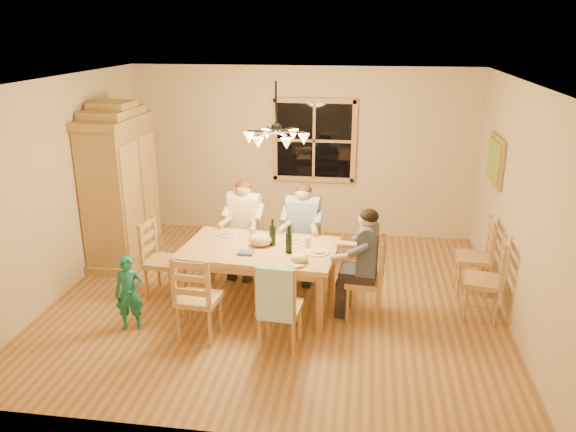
% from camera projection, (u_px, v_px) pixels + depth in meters
% --- Properties ---
extents(floor, '(5.50, 5.50, 0.00)m').
position_uv_depth(floor, '(277.00, 299.00, 7.10)').
color(floor, brown).
rests_on(floor, ground).
extents(ceiling, '(5.50, 5.00, 0.02)m').
position_uv_depth(ceiling, '(276.00, 81.00, 6.23)').
color(ceiling, white).
rests_on(ceiling, wall_back).
extents(wall_back, '(5.50, 0.02, 2.70)m').
position_uv_depth(wall_back, '(302.00, 152.00, 9.01)').
color(wall_back, '#CDB491').
rests_on(wall_back, floor).
extents(wall_left, '(0.02, 5.00, 2.70)m').
position_uv_depth(wall_left, '(61.00, 188.00, 7.03)').
color(wall_left, '#CDB491').
rests_on(wall_left, floor).
extents(wall_right, '(0.02, 5.00, 2.70)m').
position_uv_depth(wall_right, '(518.00, 207.00, 6.29)').
color(wall_right, '#CDB491').
rests_on(wall_right, floor).
extents(window, '(1.30, 0.06, 1.30)m').
position_uv_depth(window, '(314.00, 141.00, 8.88)').
color(window, black).
rests_on(window, wall_back).
extents(painting, '(0.06, 0.78, 0.64)m').
position_uv_depth(painting, '(496.00, 161.00, 7.34)').
color(painting, olive).
rests_on(painting, wall_right).
extents(chandelier, '(0.77, 0.68, 0.71)m').
position_uv_depth(chandelier, '(276.00, 136.00, 6.43)').
color(chandelier, black).
rests_on(chandelier, ceiling).
extents(armoire, '(0.66, 1.40, 2.30)m').
position_uv_depth(armoire, '(121.00, 189.00, 8.02)').
color(armoire, olive).
rests_on(armoire, floor).
extents(dining_table, '(1.91, 1.26, 0.76)m').
position_uv_depth(dining_table, '(260.00, 255.00, 6.76)').
color(dining_table, tan).
rests_on(dining_table, floor).
extents(chair_far_left, '(0.47, 0.45, 0.99)m').
position_uv_depth(chair_far_left, '(245.00, 252.00, 7.76)').
color(chair_far_left, '#AD804C').
rests_on(chair_far_left, floor).
extents(chair_far_right, '(0.47, 0.45, 0.99)m').
position_uv_depth(chair_far_right, '(302.00, 257.00, 7.59)').
color(chair_far_right, '#AD804C').
rests_on(chair_far_right, floor).
extents(chair_near_left, '(0.47, 0.45, 0.99)m').
position_uv_depth(chair_near_left, '(199.00, 311.00, 6.17)').
color(chair_near_left, '#AD804C').
rests_on(chair_near_left, floor).
extents(chair_near_right, '(0.47, 0.45, 0.99)m').
position_uv_depth(chair_near_right, '(280.00, 320.00, 5.98)').
color(chair_near_right, '#AD804C').
rests_on(chair_near_right, floor).
extents(chair_end_left, '(0.45, 0.47, 0.99)m').
position_uv_depth(chair_end_left, '(164.00, 272.00, 7.14)').
color(chair_end_left, '#AD804C').
rests_on(chair_end_left, floor).
extents(chair_end_right, '(0.45, 0.47, 0.99)m').
position_uv_depth(chair_end_right, '(364.00, 292.00, 6.61)').
color(chair_end_right, '#AD804C').
rests_on(chair_end_right, floor).
extents(adult_woman, '(0.42, 0.45, 0.87)m').
position_uv_depth(adult_woman, '(244.00, 216.00, 7.59)').
color(adult_woman, beige).
rests_on(adult_woman, floor).
extents(adult_plaid_man, '(0.42, 0.45, 0.87)m').
position_uv_depth(adult_plaid_man, '(303.00, 220.00, 7.42)').
color(adult_plaid_man, '#2D5C7E').
rests_on(adult_plaid_man, floor).
extents(adult_slate_man, '(0.45, 0.42, 0.87)m').
position_uv_depth(adult_slate_man, '(366.00, 250.00, 6.43)').
color(adult_slate_man, '#424C69').
rests_on(adult_slate_man, floor).
extents(towel, '(0.39, 0.13, 0.58)m').
position_uv_depth(towel, '(275.00, 294.00, 5.68)').
color(towel, '#ADDDEA').
rests_on(towel, chair_near_right).
extents(wine_bottle_a, '(0.08, 0.08, 0.33)m').
position_uv_depth(wine_bottle_a, '(272.00, 232.00, 6.74)').
color(wine_bottle_a, black).
rests_on(wine_bottle_a, dining_table).
extents(wine_bottle_b, '(0.08, 0.08, 0.33)m').
position_uv_depth(wine_bottle_b, '(289.00, 240.00, 6.51)').
color(wine_bottle_b, black).
rests_on(wine_bottle_b, dining_table).
extents(plate_woman, '(0.26, 0.26, 0.02)m').
position_uv_depth(plate_woman, '(228.00, 234.00, 7.13)').
color(plate_woman, white).
rests_on(plate_woman, dining_table).
extents(plate_plaid, '(0.26, 0.26, 0.02)m').
position_uv_depth(plate_plaid, '(293.00, 240.00, 6.94)').
color(plate_plaid, white).
rests_on(plate_plaid, dining_table).
extents(plate_slate, '(0.26, 0.26, 0.02)m').
position_uv_depth(plate_slate, '(318.00, 252.00, 6.55)').
color(plate_slate, white).
rests_on(plate_slate, dining_table).
extents(wine_glass_a, '(0.06, 0.06, 0.14)m').
position_uv_depth(wine_glass_a, '(253.00, 233.00, 6.98)').
color(wine_glass_a, silver).
rests_on(wine_glass_a, dining_table).
extents(wine_glass_b, '(0.06, 0.06, 0.14)m').
position_uv_depth(wine_glass_b, '(308.00, 242.00, 6.68)').
color(wine_glass_b, silver).
rests_on(wine_glass_b, dining_table).
extents(cap, '(0.20, 0.20, 0.11)m').
position_uv_depth(cap, '(299.00, 257.00, 6.29)').
color(cap, beige).
rests_on(cap, dining_table).
extents(napkin, '(0.19, 0.15, 0.03)m').
position_uv_depth(napkin, '(246.00, 253.00, 6.52)').
color(napkin, '#495987').
rests_on(napkin, dining_table).
extents(cloth_bundle, '(0.28, 0.22, 0.15)m').
position_uv_depth(cloth_bundle, '(260.00, 240.00, 6.74)').
color(cloth_bundle, tan).
rests_on(cloth_bundle, dining_table).
extents(child, '(0.36, 0.28, 0.88)m').
position_uv_depth(child, '(129.00, 293.00, 6.27)').
color(child, '#1A7771').
rests_on(child, floor).
extents(chair_spare_front, '(0.49, 0.50, 0.99)m').
position_uv_depth(chair_spare_front, '(481.00, 293.00, 6.59)').
color(chair_spare_front, '#AD804C').
rests_on(chair_spare_front, floor).
extents(chair_spare_back, '(0.45, 0.47, 0.99)m').
position_uv_depth(chair_spare_back, '(472.00, 268.00, 7.25)').
color(chair_spare_back, '#AD804C').
rests_on(chair_spare_back, floor).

